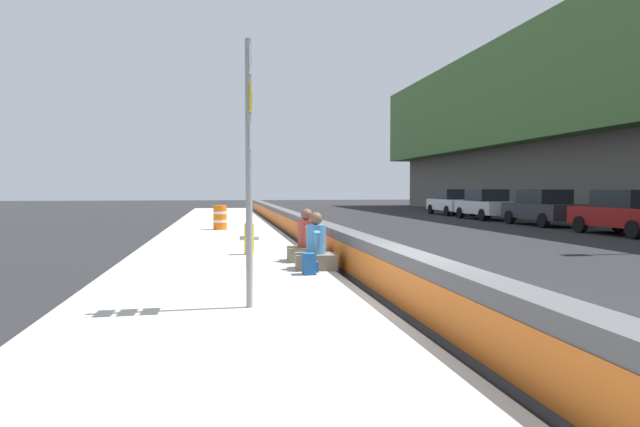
% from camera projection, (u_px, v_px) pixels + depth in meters
% --- Properties ---
extents(ground_plane, '(160.00, 160.00, 0.00)m').
position_uv_depth(ground_plane, '(410.00, 311.00, 8.10)').
color(ground_plane, '#232326').
rests_on(ground_plane, ground).
extents(sidewalk_strip, '(80.00, 4.40, 0.14)m').
position_uv_depth(sidewalk_strip, '(221.00, 313.00, 7.65)').
color(sidewalk_strip, '#B5B2A8').
rests_on(sidewalk_strip, ground_plane).
extents(jersey_barrier, '(76.00, 0.45, 0.85)m').
position_uv_depth(jersey_barrier, '(410.00, 282.00, 8.08)').
color(jersey_barrier, '#545456').
rests_on(jersey_barrier, ground_plane).
extents(route_sign_post, '(0.44, 0.09, 3.60)m').
position_uv_depth(route_sign_post, '(249.00, 152.00, 7.63)').
color(route_sign_post, gray).
rests_on(route_sign_post, sidewalk_strip).
extents(fire_hydrant, '(0.26, 0.46, 0.88)m').
position_uv_depth(fire_hydrant, '(249.00, 236.00, 13.91)').
color(fire_hydrant, gold).
rests_on(fire_hydrant, sidewalk_strip).
extents(seated_person_foreground, '(0.77, 0.88, 1.14)m').
position_uv_depth(seated_person_foreground, '(316.00, 251.00, 11.40)').
color(seated_person_foreground, '#706651').
rests_on(seated_person_foreground, sidewalk_strip).
extents(seated_person_middle, '(0.75, 0.86, 1.16)m').
position_uv_depth(seated_person_middle, '(307.00, 245.00, 12.66)').
color(seated_person_middle, '#706651').
rests_on(seated_person_middle, sidewalk_strip).
extents(backpack, '(0.32, 0.28, 0.40)m').
position_uv_depth(backpack, '(309.00, 264.00, 10.68)').
color(backpack, navy).
rests_on(backpack, sidewalk_strip).
extents(construction_barrel, '(0.54, 0.54, 0.95)m').
position_uv_depth(construction_barrel, '(220.00, 217.00, 22.36)').
color(construction_barrel, orange).
rests_on(construction_barrel, sidewalk_strip).
extents(parked_car_third, '(4.54, 2.03, 1.71)m').
position_uv_depth(parked_car_third, '(626.00, 212.00, 21.23)').
color(parked_car_third, maroon).
rests_on(parked_car_third, ground_plane).
extents(parked_car_fourth, '(4.54, 2.03, 1.71)m').
position_uv_depth(parked_car_fourth, '(543.00, 207.00, 26.91)').
color(parked_car_fourth, '#28282D').
rests_on(parked_car_fourth, ground_plane).
extents(parked_car_midline, '(4.51, 1.97, 1.71)m').
position_uv_depth(parked_car_midline, '(486.00, 204.00, 32.20)').
color(parked_car_midline, silver).
rests_on(parked_car_midline, ground_plane).
extents(parked_car_far, '(4.50, 1.95, 1.71)m').
position_uv_depth(parked_car_far, '(451.00, 202.00, 37.72)').
color(parked_car_far, silver).
rests_on(parked_car_far, ground_plane).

